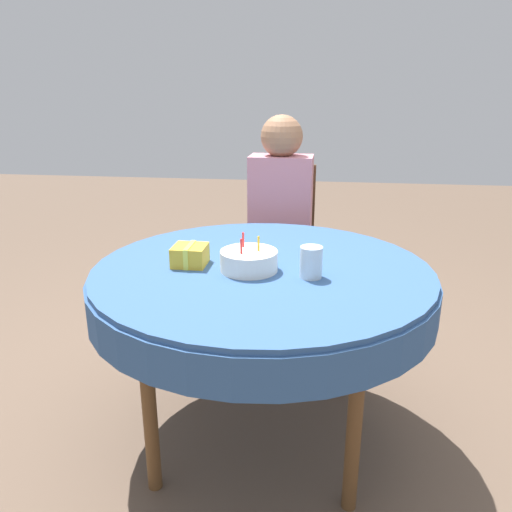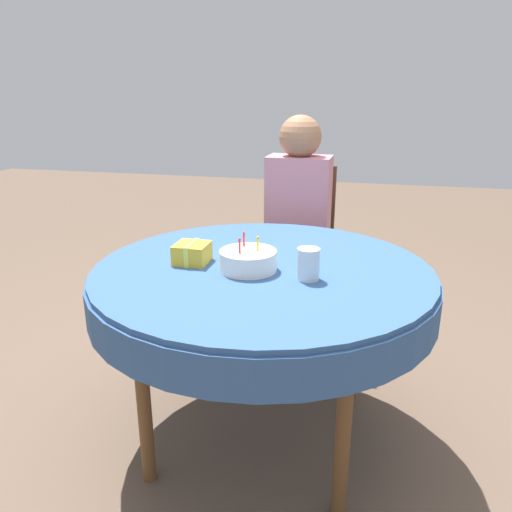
{
  "view_description": "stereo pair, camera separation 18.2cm",
  "coord_description": "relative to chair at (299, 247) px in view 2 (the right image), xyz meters",
  "views": [
    {
      "loc": [
        0.21,
        -1.72,
        1.36
      ],
      "look_at": [
        -0.02,
        -0.01,
        0.78
      ],
      "focal_mm": 35.0,
      "sensor_mm": 36.0,
      "label": 1
    },
    {
      "loc": [
        0.39,
        -1.69,
        1.36
      ],
      "look_at": [
        -0.02,
        -0.01,
        0.78
      ],
      "focal_mm": 35.0,
      "sensor_mm": 36.0,
      "label": 2
    }
  ],
  "objects": [
    {
      "name": "ground_plane",
      "position": [
        0.01,
        -0.96,
        -0.51
      ],
      "size": [
        12.0,
        12.0,
        0.0
      ],
      "primitive_type": "plane",
      "color": "brown"
    },
    {
      "name": "chair",
      "position": [
        0.0,
        0.0,
        0.0
      ],
      "size": [
        0.39,
        0.39,
        0.96
      ],
      "rotation": [
        0.0,
        0.0,
        -0.02
      ],
      "color": "#4C331E",
      "rests_on": "ground_plane"
    },
    {
      "name": "gift_box",
      "position": [
        -0.26,
        -0.98,
        0.26
      ],
      "size": [
        0.12,
        0.13,
        0.08
      ],
      "color": "gold",
      "rests_on": "dining_table"
    },
    {
      "name": "dining_table",
      "position": [
        0.01,
        -0.96,
        0.14
      ],
      "size": [
        1.27,
        1.27,
        0.74
      ],
      "color": "#335689",
      "rests_on": "ground_plane"
    },
    {
      "name": "person",
      "position": [
        -0.0,
        -0.09,
        0.23
      ],
      "size": [
        0.33,
        0.3,
        1.24
      ],
      "rotation": [
        0.0,
        0.0,
        -0.02
      ],
      "color": "#9E7051",
      "rests_on": "ground_plane"
    },
    {
      "name": "drinking_glass",
      "position": [
        0.19,
        -1.05,
        0.28
      ],
      "size": [
        0.08,
        0.08,
        0.11
      ],
      "color": "silver",
      "rests_on": "dining_table"
    },
    {
      "name": "birthday_cake",
      "position": [
        -0.04,
        -1.01,
        0.26
      ],
      "size": [
        0.21,
        0.21,
        0.13
      ],
      "color": "white",
      "rests_on": "dining_table"
    }
  ]
}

